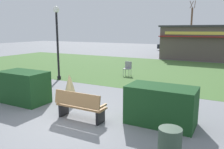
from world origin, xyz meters
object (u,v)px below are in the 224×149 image
(cafe_chair_center, at_px, (128,67))
(park_bench, at_px, (80,106))
(food_kiosk, at_px, (215,43))
(tree_left_bg, at_px, (191,27))
(lamppost_mid, at_px, (57,34))
(parked_car_west_slot, at_px, (174,46))
(trash_bin, at_px, (170,145))

(cafe_chair_center, bearing_deg, park_bench, -77.29)
(park_bench, bearing_deg, food_kiosk, 82.44)
(park_bench, height_order, tree_left_bg, tree_left_bg)
(lamppost_mid, height_order, tree_left_bg, tree_left_bg)
(cafe_chair_center, bearing_deg, tree_left_bg, 91.22)
(park_bench, distance_m, tree_left_bg, 33.09)
(tree_left_bg, bearing_deg, parked_car_west_slot, -100.29)
(trash_bin, bearing_deg, tree_left_bg, 99.02)
(park_bench, distance_m, food_kiosk, 18.88)
(food_kiosk, distance_m, cafe_chair_center, 12.03)
(park_bench, relative_size, tree_left_bg, 0.23)
(tree_left_bg, bearing_deg, park_bench, -86.14)
(lamppost_mid, bearing_deg, parked_car_west_slot, 86.37)
(lamppost_mid, height_order, trash_bin, lamppost_mid)
(park_bench, bearing_deg, parked_car_west_slot, 97.20)
(park_bench, xyz_separation_m, parked_car_west_slot, (-3.36, 26.61, 0.16))
(park_bench, xyz_separation_m, tree_left_bg, (-2.22, 32.90, 2.80))
(park_bench, distance_m, parked_car_west_slot, 26.82)
(trash_bin, relative_size, tree_left_bg, 0.11)
(park_bench, relative_size, cafe_chair_center, 1.91)
(lamppost_mid, bearing_deg, cafe_chair_center, 43.92)
(park_bench, xyz_separation_m, lamppost_mid, (-4.77, 4.49, 2.15))
(tree_left_bg, bearing_deg, lamppost_mid, -95.12)
(trash_bin, relative_size, parked_car_west_slot, 0.18)
(trash_bin, distance_m, tree_left_bg, 34.46)
(parked_car_west_slot, bearing_deg, food_kiosk, -53.59)
(park_bench, height_order, food_kiosk, food_kiosk)
(trash_bin, relative_size, cafe_chair_center, 0.86)
(park_bench, xyz_separation_m, food_kiosk, (2.48, 18.68, 1.17))
(lamppost_mid, relative_size, food_kiosk, 0.42)
(lamppost_mid, xyz_separation_m, tree_left_bg, (2.54, 28.41, 0.65))
(trash_bin, height_order, food_kiosk, food_kiosk)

